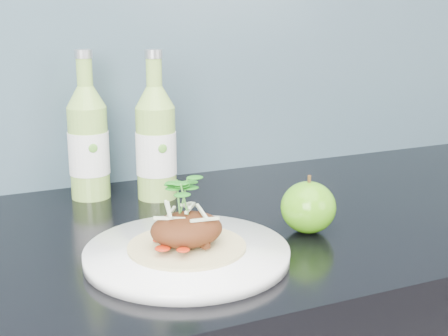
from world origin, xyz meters
The scene contains 5 objects.
dinner_plate centered at (-0.03, 1.58, 0.91)m, with size 0.32×0.32×0.02m.
pork_taco centered at (-0.03, 1.58, 0.94)m, with size 0.15×0.15×0.10m.
green_apple centered at (0.17, 1.60, 0.94)m, with size 0.08×0.08×0.09m.
cider_bottle_left centered at (-0.08, 1.91, 1.00)m, with size 0.08×0.08×0.25m.
cider_bottle_right centered at (0.02, 1.86, 1.00)m, with size 0.07×0.07×0.25m.
Camera 1 is at (-0.30, 0.88, 1.22)m, focal length 50.00 mm.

